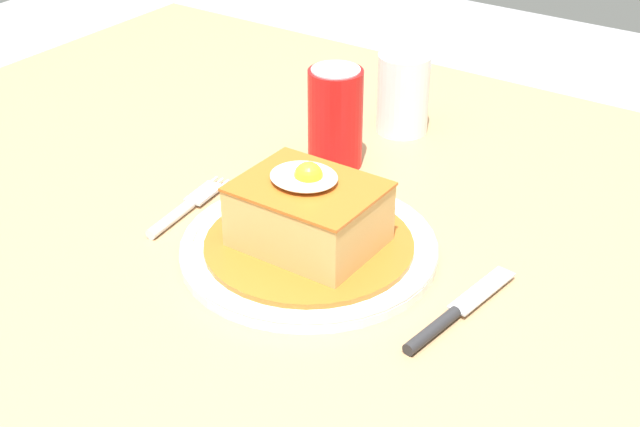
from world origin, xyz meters
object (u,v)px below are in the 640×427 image
object	(u,v)px
fork	(182,210)
knife	(447,318)
soda_can	(335,118)
drinking_glass	(403,99)
main_plate	(309,247)

from	to	relation	value
fork	knife	bearing A→B (deg)	-1.52
fork	knife	size ratio (longest dim) A/B	0.86
fork	soda_can	distance (m)	0.22
drinking_glass	fork	bearing A→B (deg)	-105.44
fork	soda_can	world-z (taller)	soda_can
fork	soda_can	size ratio (longest dim) A/B	1.14
soda_can	drinking_glass	bearing A→B (deg)	81.60
soda_can	drinking_glass	size ratio (longest dim) A/B	1.18
soda_can	main_plate	bearing A→B (deg)	-63.78
main_plate	drinking_glass	xyz separation A→B (m)	(-0.07, 0.31, 0.04)
drinking_glass	soda_can	bearing A→B (deg)	-98.40
main_plate	fork	distance (m)	0.16
knife	main_plate	bearing A→B (deg)	172.47
knife	drinking_glass	distance (m)	0.42
fork	drinking_glass	xyz separation A→B (m)	(0.09, 0.33, 0.04)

